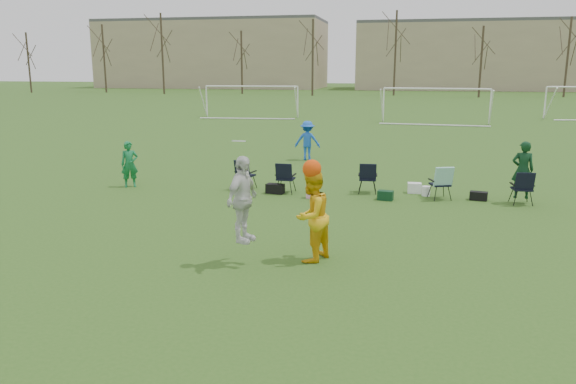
% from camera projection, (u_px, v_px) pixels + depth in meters
% --- Properties ---
extents(ground, '(260.00, 260.00, 0.00)m').
position_uv_depth(ground, '(277.00, 289.00, 10.01)').
color(ground, '#2F571B').
rests_on(ground, ground).
extents(fielder_green_near, '(0.66, 0.60, 1.51)m').
position_uv_depth(fielder_green_near, '(130.00, 164.00, 18.43)').
color(fielder_green_near, '#14713A').
rests_on(fielder_green_near, ground).
extents(fielder_blue, '(1.12, 0.71, 1.66)m').
position_uv_depth(fielder_blue, '(307.00, 141.00, 23.80)').
color(fielder_blue, blue).
rests_on(fielder_blue, ground).
extents(center_contest, '(2.11, 1.66, 2.52)m').
position_uv_depth(center_contest, '(287.00, 209.00, 11.19)').
color(center_contest, silver).
rests_on(center_contest, ground).
extents(sideline_setup, '(9.06, 1.66, 1.82)m').
position_uv_depth(sideline_setup, '(394.00, 179.00, 17.08)').
color(sideline_setup, '#0D321A').
rests_on(sideline_setup, ground).
extents(goal_left, '(7.39, 0.76, 2.46)m').
position_uv_depth(goal_left, '(252.00, 92.00, 44.08)').
color(goal_left, white).
rests_on(goal_left, ground).
extents(goal_mid, '(7.40, 0.63, 2.46)m').
position_uv_depth(goal_mid, '(436.00, 96.00, 39.32)').
color(goal_mid, white).
rests_on(goal_mid, ground).
extents(tree_line, '(110.28, 3.28, 11.40)m').
position_uv_depth(tree_line, '(397.00, 58.00, 75.51)').
color(tree_line, '#382B21').
rests_on(tree_line, ground).
extents(building_row, '(126.00, 16.00, 13.00)m').
position_uv_depth(building_row, '(438.00, 55.00, 98.95)').
color(building_row, tan).
rests_on(building_row, ground).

